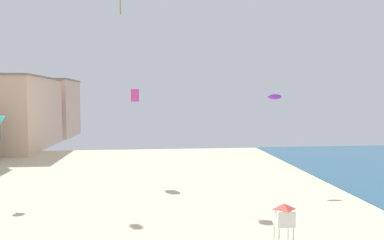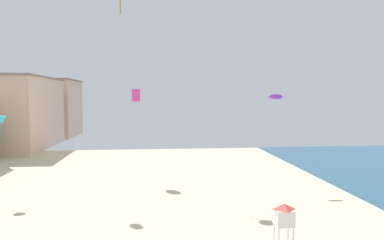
{
  "view_description": "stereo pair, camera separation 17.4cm",
  "coord_description": "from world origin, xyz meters",
  "px_view_note": "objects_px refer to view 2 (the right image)",
  "views": [
    {
      "loc": [
        0.61,
        -4.38,
        9.08
      ],
      "look_at": [
        3.22,
        20.37,
        7.53
      ],
      "focal_mm": 34.78,
      "sensor_mm": 36.0,
      "label": 1
    },
    {
      "loc": [
        0.78,
        -4.39,
        9.08
      ],
      "look_at": [
        3.22,
        20.37,
        7.53
      ],
      "focal_mm": 34.78,
      "sensor_mm": 36.0,
      "label": 2
    }
  ],
  "objects_px": {
    "kite_purple_parafoil": "(276,97)",
    "kite_cyan_delta": "(1,120)",
    "kite_magenta_box": "(136,95)",
    "lifeguard_stand": "(284,215)"
  },
  "relations": [
    {
      "from": "kite_magenta_box",
      "to": "kite_purple_parafoil",
      "type": "relative_size",
      "value": 0.94
    },
    {
      "from": "lifeguard_stand",
      "to": "kite_magenta_box",
      "type": "relative_size",
      "value": 1.91
    },
    {
      "from": "lifeguard_stand",
      "to": "kite_purple_parafoil",
      "type": "distance_m",
      "value": 16.78
    },
    {
      "from": "lifeguard_stand",
      "to": "kite_magenta_box",
      "type": "distance_m",
      "value": 22.63
    },
    {
      "from": "kite_purple_parafoil",
      "to": "kite_magenta_box",
      "type": "bearing_deg",
      "value": 162.58
    },
    {
      "from": "lifeguard_stand",
      "to": "kite_purple_parafoil",
      "type": "relative_size",
      "value": 1.8
    },
    {
      "from": "kite_cyan_delta",
      "to": "kite_purple_parafoil",
      "type": "bearing_deg",
      "value": 5.05
    },
    {
      "from": "lifeguard_stand",
      "to": "kite_cyan_delta",
      "type": "bearing_deg",
      "value": 141.81
    },
    {
      "from": "kite_purple_parafoil",
      "to": "kite_cyan_delta",
      "type": "xyz_separation_m",
      "value": [
        -25.51,
        -2.25,
        -2.07
      ]
    },
    {
      "from": "lifeguard_stand",
      "to": "kite_magenta_box",
      "type": "xyz_separation_m",
      "value": [
        -9.9,
        18.96,
        7.4
      ]
    }
  ]
}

